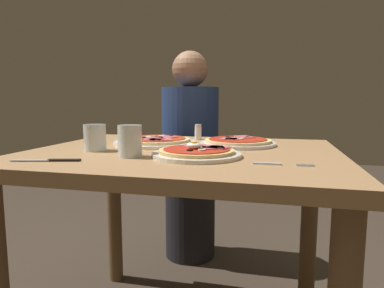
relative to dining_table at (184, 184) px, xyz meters
name	(u,v)px	position (x,y,z in m)	size (l,w,h in m)	color
dining_table	(184,184)	(0.00, 0.00, 0.00)	(1.05, 0.86, 0.74)	#9E754C
pizza_foreground	(197,153)	(0.07, -0.13, 0.13)	(0.27, 0.27, 0.05)	silver
pizza_across_left	(155,141)	(-0.15, 0.12, 0.13)	(0.32, 0.32, 0.03)	white
pizza_across_right	(238,142)	(0.17, 0.17, 0.13)	(0.29, 0.29, 0.03)	white
water_glass_near	(130,143)	(-0.12, -0.18, 0.16)	(0.07, 0.07, 0.10)	silver
water_glass_far	(95,139)	(-0.29, -0.09, 0.16)	(0.08, 0.08, 0.09)	silver
fork	(278,164)	(0.32, -0.21, 0.12)	(0.16, 0.02, 0.00)	silver
knife	(51,160)	(-0.31, -0.30, 0.12)	(0.19, 0.07, 0.01)	silver
salt_shaker	(198,132)	(-0.02, 0.32, 0.15)	(0.03, 0.03, 0.07)	white
diner_person	(190,161)	(-0.16, 0.73, -0.06)	(0.32, 0.32, 1.18)	black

